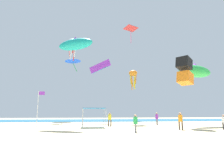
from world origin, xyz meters
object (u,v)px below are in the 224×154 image
at_px(kite_inflatable_green, 195,71).
at_px(person_leftmost, 157,118).
at_px(person_far_shore, 110,118).
at_px(kite_inflatable_teal, 75,44).
at_px(person_near_tent, 180,119).
at_px(canopy_tent, 94,109).
at_px(kite_octopus_orange, 133,74).
at_px(kite_delta_blue, 73,60).
at_px(person_rightmost, 224,121).
at_px(kite_box_black, 185,71).
at_px(kite_octopus_white, 72,43).
at_px(kite_parafoil_purple, 100,67).
at_px(person_central, 135,122).
at_px(banner_flag, 38,107).
at_px(kite_diamond_red, 131,29).

bearing_deg(kite_inflatable_green, person_leftmost, 137.38).
height_order(person_far_shore, kite_inflatable_teal, kite_inflatable_teal).
bearing_deg(person_near_tent, canopy_tent, 154.76).
bearing_deg(person_near_tent, kite_octopus_orange, 91.56).
xyz_separation_m(kite_delta_blue, kite_octopus_orange, (14.58, -1.69, -3.51)).
distance_m(kite_delta_blue, kite_octopus_orange, 15.09).
xyz_separation_m(person_rightmost, kite_delta_blue, (-18.36, 26.50, 13.60)).
distance_m(person_rightmost, kite_inflatable_teal, 19.96).
bearing_deg(person_near_tent, kite_inflatable_green, 50.45).
bearing_deg(kite_inflatable_teal, person_leftmost, 47.69).
bearing_deg(kite_octopus_orange, kite_delta_blue, -177.49).
bearing_deg(person_far_shore, kite_box_black, -22.43).
xyz_separation_m(person_near_tent, kite_octopus_white, (-13.49, 21.27, 15.94)).
bearing_deg(kite_inflatable_green, person_far_shore, 161.52).
distance_m(kite_box_black, kite_parafoil_purple, 17.86).
distance_m(person_leftmost, kite_inflatable_green, 9.08).
xyz_separation_m(person_leftmost, person_central, (-6.18, -11.09, -0.13)).
xyz_separation_m(canopy_tent, banner_flag, (-5.58, -5.25, 0.06)).
height_order(person_far_shore, kite_octopus_orange, kite_octopus_orange).
bearing_deg(kite_parafoil_purple, kite_delta_blue, -29.90).
bearing_deg(person_rightmost, kite_delta_blue, 115.56).
bearing_deg(kite_box_black, kite_parafoil_purple, -3.45).
height_order(canopy_tent, kite_parafoil_purple, kite_parafoil_purple).
height_order(person_leftmost, kite_box_black, kite_box_black).
relative_size(canopy_tent, person_rightmost, 1.81).
bearing_deg(kite_parafoil_purple, person_near_tent, 139.22).
bearing_deg(kite_octopus_orange, person_rightmost, -72.22).
bearing_deg(person_leftmost, kite_octopus_orange, -174.47).
height_order(kite_octopus_white, kite_inflatable_green, kite_octopus_white).
distance_m(canopy_tent, banner_flag, 7.66).
relative_size(person_leftmost, banner_flag, 0.48).
bearing_deg(canopy_tent, kite_box_black, -10.29).
bearing_deg(person_rightmost, person_near_tent, 165.80).
relative_size(person_near_tent, person_leftmost, 1.00).
xyz_separation_m(person_near_tent, person_rightmost, (4.71, -0.42, -0.15)).
relative_size(person_central, person_rightmost, 1.03).
bearing_deg(kite_octopus_white, kite_delta_blue, -17.28).
xyz_separation_m(kite_diamond_red, kite_parafoil_purple, (-6.32, 0.36, -8.21)).
height_order(banner_flag, kite_box_black, kite_box_black).
xyz_separation_m(kite_delta_blue, kite_diamond_red, (12.43, -9.23, 4.55)).
bearing_deg(kite_octopus_orange, kite_box_black, -76.77).
xyz_separation_m(canopy_tent, kite_inflatable_teal, (-2.67, 0.07, 8.61)).
xyz_separation_m(person_near_tent, kite_octopus_orange, (0.93, 24.39, 9.94)).
relative_size(person_far_shore, kite_diamond_red, 0.54).
height_order(person_rightmost, kite_diamond_red, kite_diamond_red).
relative_size(banner_flag, kite_diamond_red, 1.12).
xyz_separation_m(person_near_tent, kite_box_black, (2.48, 2.92, 6.04)).
distance_m(person_central, kite_octopus_orange, 29.05).
relative_size(person_rightmost, kite_box_black, 0.43).
height_order(person_near_tent, kite_diamond_red, kite_diamond_red).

